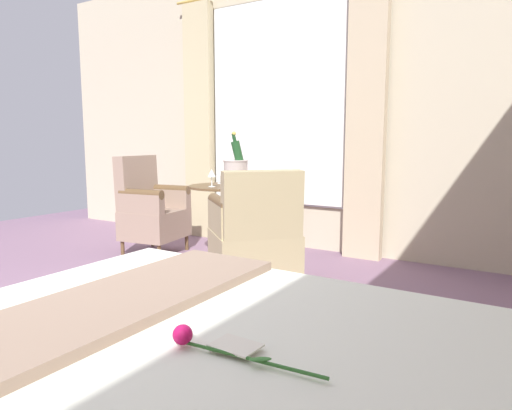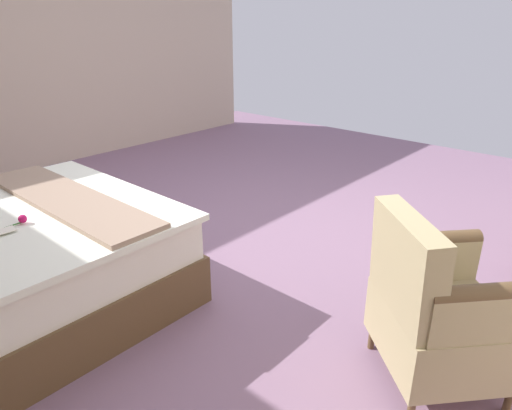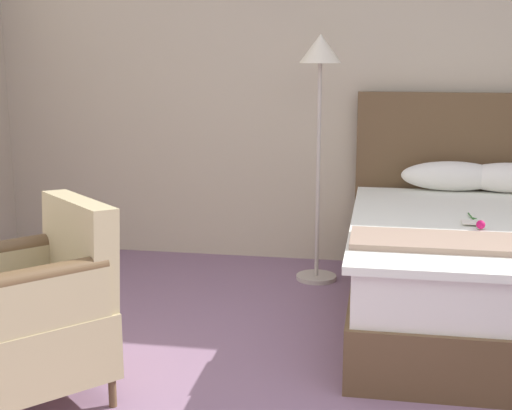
{
  "view_description": "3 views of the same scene",
  "coord_description": "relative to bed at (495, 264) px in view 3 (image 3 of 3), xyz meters",
  "views": [
    {
      "loc": [
        1.01,
        2.37,
        1.11
      ],
      "look_at": [
        -1.29,
        0.94,
        0.73
      ],
      "focal_mm": 32.0,
      "sensor_mm": 36.0,
      "label": 1
    },
    {
      "loc": [
        -2.34,
        2.58,
        1.72
      ],
      "look_at": [
        -0.92,
        0.97,
        0.83
      ],
      "focal_mm": 32.0,
      "sensor_mm": 36.0,
      "label": 2
    },
    {
      "loc": [
        -0.31,
        -2.18,
        1.56
      ],
      "look_at": [
        -0.84,
        0.84,
        0.9
      ],
      "focal_mm": 50.0,
      "sensor_mm": 36.0,
      "label": 3
    }
  ],
  "objects": [
    {
      "name": "wall_headboard_side",
      "position": [
        -0.37,
        1.15,
        1.13
      ],
      "size": [
        6.61,
        0.12,
        2.97
      ],
      "color": "#C2B59A",
      "rests_on": "ground"
    },
    {
      "name": "bed",
      "position": [
        0.0,
        0.0,
        0.0
      ],
      "size": [
        1.71,
        2.17,
        1.29
      ],
      "color": "brown",
      "rests_on": "ground"
    },
    {
      "name": "floor_lamp_brass",
      "position": [
        -1.1,
        0.6,
        0.98
      ],
      "size": [
        0.28,
        0.28,
        1.68
      ],
      "color": "#B9AEA1",
      "rests_on": "ground"
    },
    {
      "name": "armchair_by_window",
      "position": [
        -2.15,
        -1.37,
        0.07
      ],
      "size": [
        0.81,
        0.81,
        0.91
      ],
      "color": "brown",
      "rests_on": "ground"
    }
  ]
}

